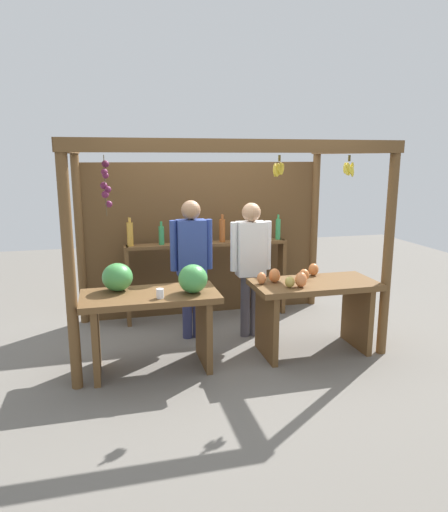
# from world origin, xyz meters

# --- Properties ---
(ground_plane) EXTENTS (12.00, 12.00, 0.00)m
(ground_plane) POSITION_xyz_m (0.00, 0.00, 0.00)
(ground_plane) COLOR slate
(ground_plane) RESTS_ON ground
(market_stall) EXTENTS (3.24, 1.88, 2.22)m
(market_stall) POSITION_xyz_m (-0.00, 0.41, 1.29)
(market_stall) COLOR brown
(market_stall) RESTS_ON ground
(fruit_counter_left) EXTENTS (1.31, 0.67, 1.05)m
(fruit_counter_left) POSITION_xyz_m (-0.85, -0.65, 0.67)
(fruit_counter_left) COLOR brown
(fruit_counter_left) RESTS_ON ground
(fruit_counter_right) EXTENTS (1.31, 0.64, 0.93)m
(fruit_counter_right) POSITION_xyz_m (0.84, -0.66, 0.58)
(fruit_counter_right) COLOR brown
(fruit_counter_right) RESTS_ON ground
(bottle_shelf_unit) EXTENTS (2.08, 0.22, 1.35)m
(bottle_shelf_unit) POSITION_xyz_m (-0.01, 0.66, 0.80)
(bottle_shelf_unit) COLOR brown
(bottle_shelf_unit) RESTS_ON ground
(vendor_man) EXTENTS (0.48, 0.22, 1.60)m
(vendor_man) POSITION_xyz_m (-0.32, 0.05, 0.96)
(vendor_man) COLOR navy
(vendor_man) RESTS_ON ground
(vendor_woman) EXTENTS (0.48, 0.21, 1.56)m
(vendor_woman) POSITION_xyz_m (0.34, -0.06, 0.93)
(vendor_woman) COLOR #433F48
(vendor_woman) RESTS_ON ground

